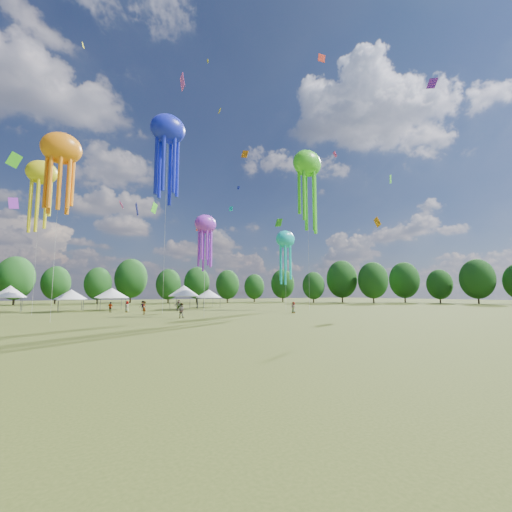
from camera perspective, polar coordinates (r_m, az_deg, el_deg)
ground at (r=18.33m, az=31.90°, el=-14.76°), size 300.00×300.00×0.00m
spectator_near at (r=41.70m, az=-12.55°, el=-9.01°), size 1.10×1.05×1.79m
spectators_far at (r=57.97m, az=-13.98°, el=-8.19°), size 24.10×25.52×1.83m
festival_tents at (r=65.23m, az=-20.65°, el=-5.81°), size 38.72×11.13×4.42m
show_kites at (r=54.95m, az=-7.47°, el=13.03°), size 45.61×19.08×30.94m
small_kites at (r=58.25m, az=-12.31°, el=18.62°), size 65.32×57.60×45.08m
treeline at (r=71.98m, az=-21.60°, el=-3.00°), size 201.57×95.24×13.43m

